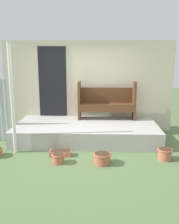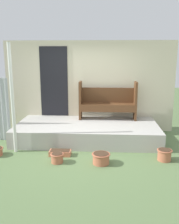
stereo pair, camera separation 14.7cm
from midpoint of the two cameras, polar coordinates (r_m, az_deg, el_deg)
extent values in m
plane|color=#5B7547|center=(5.89, -3.20, -9.01)|extent=(24.00, 24.00, 0.00)
cube|color=#B2AFA8|center=(6.63, -1.34, -4.51)|extent=(3.69, 1.74, 0.43)
cube|color=beige|center=(7.28, -0.99, 5.81)|extent=(4.89, 0.06, 2.60)
cube|color=black|center=(7.35, -9.01, 6.81)|extent=(0.80, 0.02, 2.00)
cylinder|color=silver|center=(6.78, -20.20, 0.38)|extent=(0.04, 0.04, 1.64)
cylinder|color=silver|center=(6.74, -19.24, 0.38)|extent=(0.04, 0.04, 1.64)
cylinder|color=white|center=(5.79, -17.97, 2.70)|extent=(0.08, 0.08, 2.47)
cube|color=#54331C|center=(7.01, -2.93, 2.68)|extent=(0.06, 0.40, 1.06)
cube|color=#54331C|center=(7.04, 9.58, 2.56)|extent=(0.06, 0.40, 1.06)
cube|color=#54331C|center=(7.00, 3.33, 1.78)|extent=(1.47, 0.41, 0.04)
cube|color=#54331C|center=(6.84, 3.34, 0.66)|extent=(1.47, 0.04, 0.16)
cube|color=#54331C|center=(7.14, 3.33, 3.88)|extent=(1.47, 0.05, 0.42)
cylinder|color=#B76647|center=(5.32, -7.97, -10.47)|extent=(0.25, 0.25, 0.20)
torus|color=#B76647|center=(5.29, -8.00, -9.62)|extent=(0.28, 0.28, 0.02)
cylinder|color=#422D1E|center=(5.28, -8.00, -9.46)|extent=(0.23, 0.23, 0.01)
cylinder|color=#B76647|center=(5.24, 2.10, -10.57)|extent=(0.34, 0.34, 0.22)
torus|color=#B76647|center=(5.20, 2.10, -9.58)|extent=(0.38, 0.38, 0.02)
cylinder|color=#422D1E|center=(5.20, 2.11, -9.41)|extent=(0.31, 0.31, 0.01)
cylinder|color=#B76647|center=(5.63, 16.09, -9.29)|extent=(0.28, 0.28, 0.24)
torus|color=#B76647|center=(5.59, 16.16, -8.27)|extent=(0.32, 0.32, 0.02)
cylinder|color=#422D1E|center=(5.59, 16.17, -8.11)|extent=(0.26, 0.26, 0.01)
cube|color=#C67251|center=(5.69, -7.34, -9.30)|extent=(0.48, 0.23, 0.11)
cube|color=#422D1E|center=(5.67, -7.36, -8.72)|extent=(0.42, 0.20, 0.01)
camera|label=1|loc=(0.07, -90.72, -0.16)|focal=40.00mm
camera|label=2|loc=(0.07, 89.28, 0.16)|focal=40.00mm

